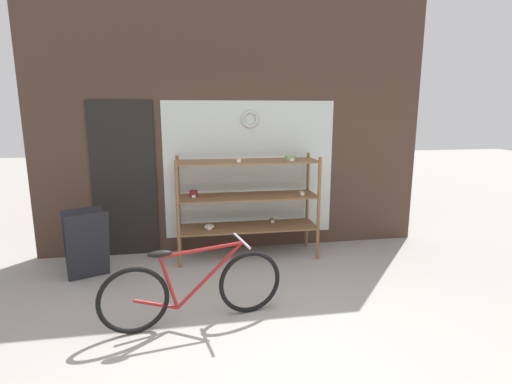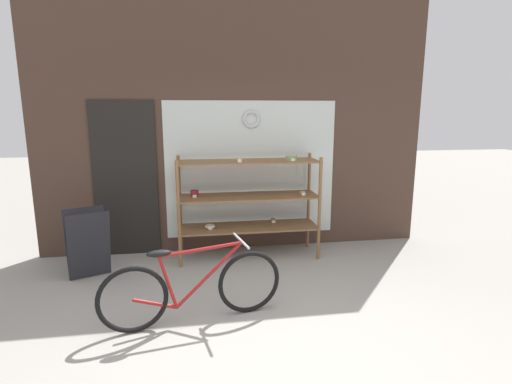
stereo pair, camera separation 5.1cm
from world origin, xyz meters
TOP-DOWN VIEW (x-y plane):
  - ground_plane at (0.00, 0.00)m, footprint 30.00×30.00m
  - storefront_facade at (-0.04, 2.55)m, footprint 5.43×0.13m
  - display_case at (0.10, 2.14)m, footprint 1.87×0.55m
  - bicycle at (-0.65, 0.50)m, footprint 1.71×0.50m
  - sandwich_board at (-1.88, 1.75)m, footprint 0.58×0.53m

SIDE VIEW (x-z plane):
  - ground_plane at x=0.00m, z-range 0.00..0.00m
  - bicycle at x=-0.65m, z-range -0.04..0.73m
  - sandwich_board at x=-1.88m, z-range 0.01..0.83m
  - display_case at x=0.10m, z-range 0.15..1.53m
  - storefront_facade at x=-0.04m, z-range -0.05..3.48m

